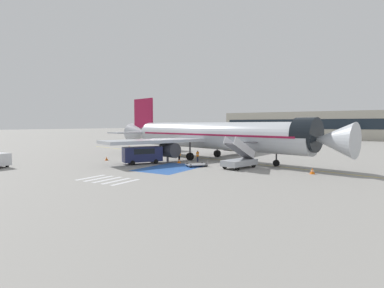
{
  "coord_description": "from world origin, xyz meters",
  "views": [
    {
      "loc": [
        20.29,
        -39.97,
        5.37
      ],
      "look_at": [
        -3.75,
        -0.85,
        2.35
      ],
      "focal_mm": 28.0,
      "sensor_mm": 36.0,
      "label": 1
    }
  ],
  "objects_px": {
    "airliner": "(209,136)",
    "ground_crew_0": "(129,150)",
    "ground_crew_1": "(198,155)",
    "traffic_cone_2": "(107,159)",
    "terminal_building": "(329,125)",
    "baggage_cart": "(197,165)",
    "ground_crew_3": "(168,155)",
    "ground_crew_2": "(179,154)",
    "service_van_0": "(142,154)",
    "fuel_tanker": "(229,140)",
    "traffic_cone_0": "(312,171)",
    "traffic_cone_1": "(179,161)",
    "boarding_stairs_forward": "(240,160)"
  },
  "relations": [
    {
      "from": "airliner",
      "to": "ground_crew_0",
      "type": "height_order",
      "value": "airliner"
    },
    {
      "from": "ground_crew_0",
      "to": "ground_crew_1",
      "type": "bearing_deg",
      "value": 15.41
    },
    {
      "from": "traffic_cone_2",
      "to": "terminal_building",
      "type": "distance_m",
      "value": 89.7
    },
    {
      "from": "baggage_cart",
      "to": "airliner",
      "type": "bearing_deg",
      "value": -34.93
    },
    {
      "from": "terminal_building",
      "to": "ground_crew_3",
      "type": "bearing_deg",
      "value": -97.5
    },
    {
      "from": "baggage_cart",
      "to": "ground_crew_2",
      "type": "bearing_deg",
      "value": 3.83
    },
    {
      "from": "airliner",
      "to": "service_van_0",
      "type": "height_order",
      "value": "airliner"
    },
    {
      "from": "terminal_building",
      "to": "airliner",
      "type": "bearing_deg",
      "value": -95.53
    },
    {
      "from": "fuel_tanker",
      "to": "traffic_cone_2",
      "type": "relative_size",
      "value": 16.66
    },
    {
      "from": "airliner",
      "to": "ground_crew_3",
      "type": "bearing_deg",
      "value": -16.01
    },
    {
      "from": "ground_crew_2",
      "to": "traffic_cone_0",
      "type": "distance_m",
      "value": 18.48
    },
    {
      "from": "terminal_building",
      "to": "baggage_cart",
      "type": "bearing_deg",
      "value": -93.21
    },
    {
      "from": "traffic_cone_0",
      "to": "traffic_cone_1",
      "type": "relative_size",
      "value": 1.05
    },
    {
      "from": "ground_crew_0",
      "to": "ground_crew_3",
      "type": "bearing_deg",
      "value": 3.68
    },
    {
      "from": "baggage_cart",
      "to": "traffic_cone_2",
      "type": "xyz_separation_m",
      "value": [
        -14.81,
        -1.42,
        0.02
      ]
    },
    {
      "from": "traffic_cone_0",
      "to": "ground_crew_3",
      "type": "bearing_deg",
      "value": 178.29
    },
    {
      "from": "traffic_cone_2",
      "to": "boarding_stairs_forward",
      "type": "bearing_deg",
      "value": 8.69
    },
    {
      "from": "airliner",
      "to": "ground_crew_0",
      "type": "relative_size",
      "value": 23.01
    },
    {
      "from": "ground_crew_3",
      "to": "terminal_building",
      "type": "xyz_separation_m",
      "value": [
        11.02,
        83.75,
        3.96
      ]
    },
    {
      "from": "baggage_cart",
      "to": "ground_crew_1",
      "type": "height_order",
      "value": "ground_crew_1"
    },
    {
      "from": "traffic_cone_1",
      "to": "ground_crew_2",
      "type": "bearing_deg",
      "value": 123.48
    },
    {
      "from": "traffic_cone_0",
      "to": "terminal_building",
      "type": "xyz_separation_m",
      "value": [
        -8.79,
        84.34,
        4.67
      ]
    },
    {
      "from": "terminal_building",
      "to": "ground_crew_2",
      "type": "bearing_deg",
      "value": -96.62
    },
    {
      "from": "ground_crew_0",
      "to": "traffic_cone_2",
      "type": "distance_m",
      "value": 6.13
    },
    {
      "from": "airliner",
      "to": "boarding_stairs_forward",
      "type": "bearing_deg",
      "value": 63.62
    },
    {
      "from": "ground_crew_0",
      "to": "ground_crew_2",
      "type": "xyz_separation_m",
      "value": [
        11.07,
        -1.43,
        -0.0
      ]
    },
    {
      "from": "airliner",
      "to": "service_van_0",
      "type": "distance_m",
      "value": 11.26
    },
    {
      "from": "ground_crew_0",
      "to": "service_van_0",
      "type": "bearing_deg",
      "value": -19.4
    },
    {
      "from": "ground_crew_0",
      "to": "terminal_building",
      "type": "bearing_deg",
      "value": 93.08
    },
    {
      "from": "fuel_tanker",
      "to": "ground_crew_2",
      "type": "relative_size",
      "value": 5.0
    },
    {
      "from": "baggage_cart",
      "to": "traffic_cone_2",
      "type": "distance_m",
      "value": 14.87
    },
    {
      "from": "baggage_cart",
      "to": "ground_crew_0",
      "type": "height_order",
      "value": "ground_crew_0"
    },
    {
      "from": "fuel_tanker",
      "to": "ground_crew_3",
      "type": "relative_size",
      "value": 5.14
    },
    {
      "from": "fuel_tanker",
      "to": "traffic_cone_1",
      "type": "relative_size",
      "value": 15.08
    },
    {
      "from": "traffic_cone_2",
      "to": "fuel_tanker",
      "type": "bearing_deg",
      "value": 82.4
    },
    {
      "from": "ground_crew_3",
      "to": "traffic_cone_0",
      "type": "height_order",
      "value": "ground_crew_3"
    },
    {
      "from": "baggage_cart",
      "to": "terminal_building",
      "type": "distance_m",
      "value": 86.24
    },
    {
      "from": "baggage_cart",
      "to": "ground_crew_3",
      "type": "relative_size",
      "value": 1.69
    },
    {
      "from": "boarding_stairs_forward",
      "to": "baggage_cart",
      "type": "height_order",
      "value": "boarding_stairs_forward"
    },
    {
      "from": "airliner",
      "to": "baggage_cart",
      "type": "xyz_separation_m",
      "value": [
        2.7,
        -8.31,
        -3.37
      ]
    },
    {
      "from": "boarding_stairs_forward",
      "to": "ground_crew_1",
      "type": "relative_size",
      "value": 3.37
    },
    {
      "from": "ground_crew_0",
      "to": "fuel_tanker",
      "type": "bearing_deg",
      "value": 96.03
    },
    {
      "from": "service_van_0",
      "to": "traffic_cone_1",
      "type": "height_order",
      "value": "service_van_0"
    },
    {
      "from": "boarding_stairs_forward",
      "to": "traffic_cone_0",
      "type": "xyz_separation_m",
      "value": [
        8.42,
        -0.0,
        -0.67
      ]
    },
    {
      "from": "ground_crew_0",
      "to": "traffic_cone_1",
      "type": "height_order",
      "value": "ground_crew_0"
    },
    {
      "from": "airliner",
      "to": "service_van_0",
      "type": "relative_size",
      "value": 7.77
    },
    {
      "from": "traffic_cone_0",
      "to": "terminal_building",
      "type": "relative_size",
      "value": 0.01
    },
    {
      "from": "baggage_cart",
      "to": "ground_crew_1",
      "type": "relative_size",
      "value": 1.81
    },
    {
      "from": "baggage_cart",
      "to": "traffic_cone_1",
      "type": "bearing_deg",
      "value": 13.12
    },
    {
      "from": "service_van_0",
      "to": "ground_crew_1",
      "type": "xyz_separation_m",
      "value": [
        5.4,
        5.65,
        -0.44
      ]
    }
  ]
}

